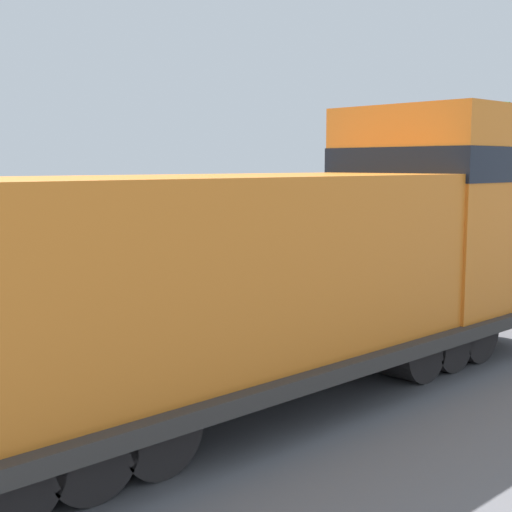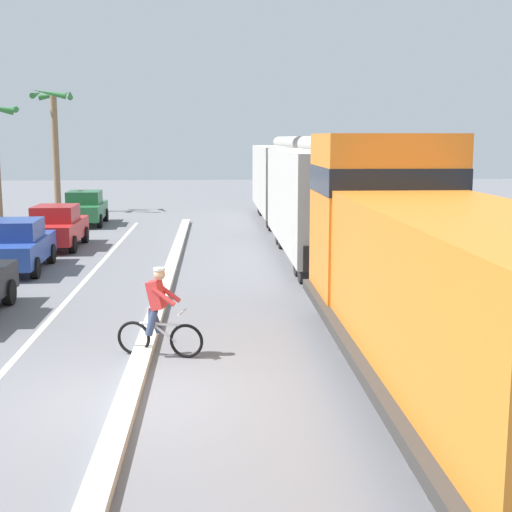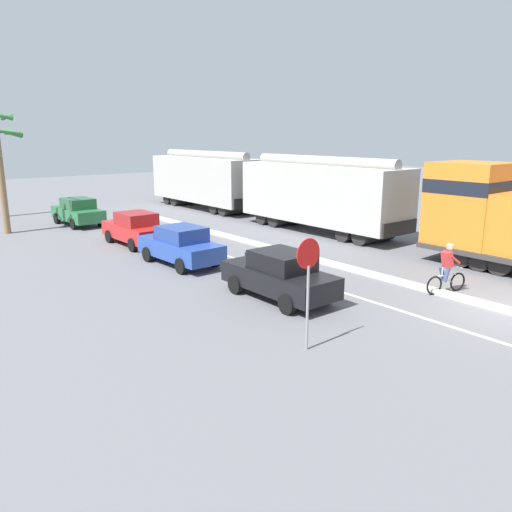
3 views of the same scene
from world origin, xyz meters
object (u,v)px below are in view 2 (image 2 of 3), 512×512
(cyclist, at_px, (158,314))
(locomotive, at_px, (432,278))
(parked_car_blue, at_px, (16,245))
(palm_tree_far, at_px, (54,126))
(hopper_car_middle, at_px, (287,179))
(parked_car_red, at_px, (57,227))
(hopper_car_lead, at_px, (323,199))
(parked_car_green, at_px, (85,208))

(cyclist, bearing_deg, locomotive, -19.25)
(parked_car_blue, distance_m, palm_tree_far, 18.88)
(locomotive, xyz_separation_m, hopper_car_middle, (0.00, 23.76, 0.28))
(parked_car_blue, distance_m, parked_car_red, 4.71)
(locomotive, distance_m, cyclist, 5.08)
(locomotive, xyz_separation_m, parked_car_blue, (-9.80, 10.74, -0.98))
(hopper_car_lead, bearing_deg, cyclist, -114.12)
(cyclist, bearing_deg, parked_car_red, 109.37)
(hopper_car_lead, distance_m, parked_car_blue, 9.98)
(parked_car_green, bearing_deg, parked_car_blue, -90.04)
(hopper_car_lead, bearing_deg, parked_car_blue, -171.77)
(hopper_car_lead, relative_size, hopper_car_middle, 1.00)
(palm_tree_far, bearing_deg, parked_car_green, -67.23)
(hopper_car_middle, distance_m, parked_car_blue, 16.34)
(parked_car_blue, xyz_separation_m, parked_car_red, (0.24, 4.70, 0.00))
(locomotive, relative_size, parked_car_green, 2.72)
(hopper_car_middle, distance_m, parked_car_red, 12.73)
(hopper_car_middle, height_order, palm_tree_far, palm_tree_far)
(parked_car_blue, bearing_deg, hopper_car_lead, 8.23)
(hopper_car_lead, xyz_separation_m, parked_car_blue, (-9.80, -1.42, -1.26))
(hopper_car_middle, height_order, parked_car_red, hopper_car_middle)
(parked_car_red, bearing_deg, hopper_car_lead, -18.98)
(hopper_car_lead, bearing_deg, hopper_car_middle, 90.00)
(hopper_car_middle, bearing_deg, locomotive, -90.00)
(hopper_car_lead, height_order, palm_tree_far, palm_tree_far)
(hopper_car_middle, height_order, cyclist, hopper_car_middle)
(parked_car_red, bearing_deg, cyclist, -70.63)
(cyclist, bearing_deg, parked_car_green, 103.54)
(locomotive, relative_size, palm_tree_far, 1.71)
(locomotive, xyz_separation_m, hopper_car_lead, (0.00, 12.16, 0.28))
(parked_car_blue, relative_size, cyclist, 2.49)
(locomotive, relative_size, hopper_car_lead, 1.10)
(parked_car_blue, xyz_separation_m, parked_car_green, (0.01, 12.01, 0.00))
(locomotive, height_order, hopper_car_middle, locomotive)
(hopper_car_middle, relative_size, parked_car_blue, 2.48)
(parked_car_blue, xyz_separation_m, palm_tree_far, (-2.62, 18.28, 3.93))
(parked_car_red, xyz_separation_m, palm_tree_far, (-2.86, 13.57, 3.93))
(parked_car_red, distance_m, palm_tree_far, 14.41)
(hopper_car_lead, bearing_deg, parked_car_green, 132.73)
(locomotive, distance_m, parked_car_red, 18.19)
(hopper_car_lead, relative_size, parked_car_green, 2.48)
(hopper_car_lead, bearing_deg, palm_tree_far, 126.37)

